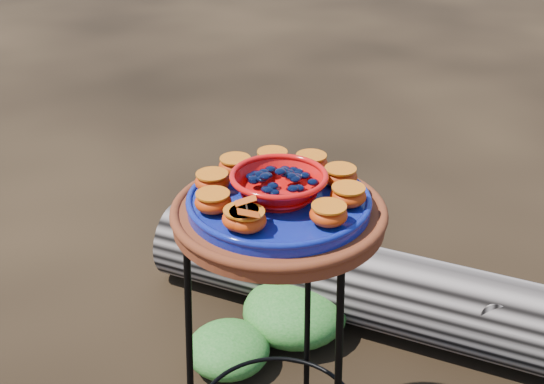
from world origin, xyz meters
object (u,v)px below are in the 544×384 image
at_px(terracotta_saucer, 279,216).
at_px(driftwood_log, 360,284).
at_px(cobalt_plate, 279,203).
at_px(red_bowl, 279,186).
at_px(plant_stand, 278,351).

xyz_separation_m(terracotta_saucer, driftwood_log, (0.04, 0.63, -0.59)).
bearing_deg(cobalt_plate, driftwood_log, 86.82).
bearing_deg(red_bowl, terracotta_saucer, 0.00).
bearing_deg(plant_stand, cobalt_plate, 0.00).
distance_m(terracotta_saucer, red_bowl, 0.07).
bearing_deg(terracotta_saucer, driftwood_log, 86.82).
bearing_deg(red_bowl, driftwood_log, 86.82).
relative_size(terracotta_saucer, driftwood_log, 0.31).
bearing_deg(plant_stand, driftwood_log, 86.82).
xyz_separation_m(plant_stand, driftwood_log, (0.04, 0.63, -0.22)).
xyz_separation_m(cobalt_plate, driftwood_log, (0.04, 0.63, -0.62)).
bearing_deg(terracotta_saucer, red_bowl, 0.00).
bearing_deg(red_bowl, cobalt_plate, 0.00).
bearing_deg(cobalt_plate, plant_stand, 0.00).
bearing_deg(red_bowl, plant_stand, 0.00).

